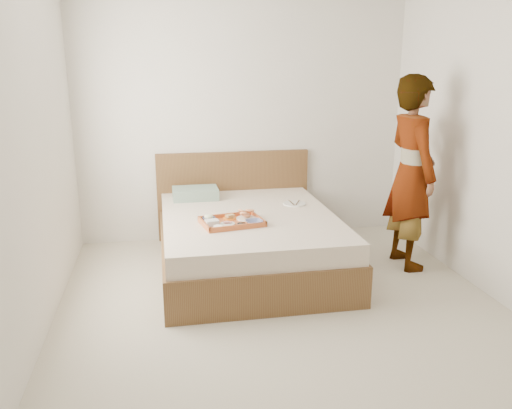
{
  "coord_description": "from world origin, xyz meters",
  "views": [
    {
      "loc": [
        -0.9,
        -3.49,
        1.88
      ],
      "look_at": [
        -0.07,
        0.9,
        0.65
      ],
      "focal_mm": 36.4,
      "sensor_mm": 36.0,
      "label": 1
    }
  ],
  "objects_px": {
    "bed": "(249,242)",
    "tray": "(232,221)",
    "dinner_plate": "(295,204)",
    "person": "(411,173)"
  },
  "relations": [
    {
      "from": "person",
      "to": "tray",
      "type": "bearing_deg",
      "value": 91.48
    },
    {
      "from": "bed",
      "to": "tray",
      "type": "bearing_deg",
      "value": -126.74
    },
    {
      "from": "tray",
      "to": "person",
      "type": "relative_size",
      "value": 0.29
    },
    {
      "from": "tray",
      "to": "dinner_plate",
      "type": "xyz_separation_m",
      "value": [
        0.7,
        0.52,
        -0.02
      ]
    },
    {
      "from": "dinner_plate",
      "to": "person",
      "type": "bearing_deg",
      "value": -23.2
    },
    {
      "from": "dinner_plate",
      "to": "person",
      "type": "height_order",
      "value": "person"
    },
    {
      "from": "dinner_plate",
      "to": "person",
      "type": "distance_m",
      "value": 1.13
    },
    {
      "from": "bed",
      "to": "tray",
      "type": "height_order",
      "value": "tray"
    },
    {
      "from": "bed",
      "to": "dinner_plate",
      "type": "height_order",
      "value": "dinner_plate"
    },
    {
      "from": "person",
      "to": "dinner_plate",
      "type": "bearing_deg",
      "value": 64.93
    }
  ]
}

